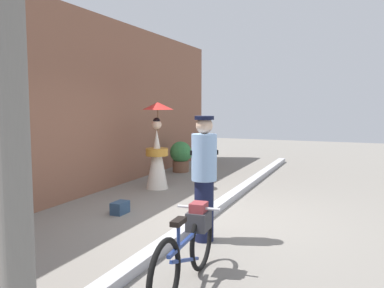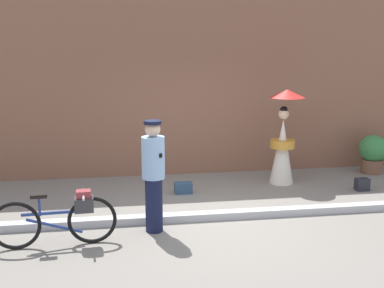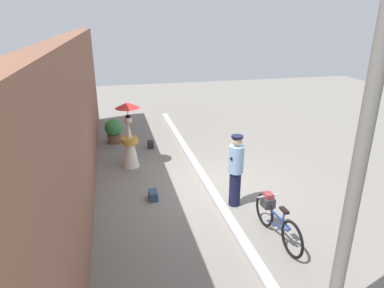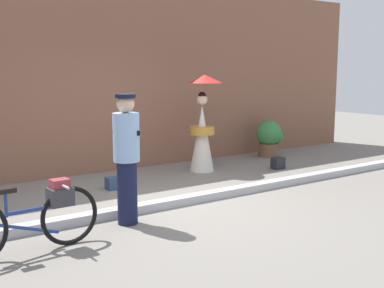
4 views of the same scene
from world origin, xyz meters
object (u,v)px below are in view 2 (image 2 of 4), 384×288
object	(u,v)px
bicycle_near_officer	(61,217)
person_with_parasol	(283,140)
person_officer	(153,173)
backpack_on_pavement	(183,188)
backpack_spare	(362,184)
potted_plant_by_door	(374,153)

from	to	relation	value
bicycle_near_officer	person_with_parasol	world-z (taller)	person_with_parasol
person_officer	backpack_on_pavement	world-z (taller)	person_officer
bicycle_near_officer	backpack_on_pavement	size ratio (longest dim) A/B	5.23
person_officer	backpack_on_pavement	size ratio (longest dim) A/B	5.15
person_officer	backpack_spare	bearing A→B (deg)	19.12
potted_plant_by_door	bicycle_near_officer	bearing A→B (deg)	-155.07
person_officer	backpack_spare	size ratio (longest dim) A/B	6.81
person_officer	person_with_parasol	distance (m)	3.50
potted_plant_by_door	backpack_spare	world-z (taller)	potted_plant_by_door
potted_plant_by_door	backpack_spare	xyz separation A→B (m)	(-0.85, -1.15, -0.33)
person_with_parasol	backpack_spare	xyz separation A→B (m)	(1.36, -0.73, -0.77)
bicycle_near_officer	backpack_on_pavement	xyz separation A→B (m)	(2.01, 2.12, -0.31)
person_with_parasol	potted_plant_by_door	bearing A→B (deg)	10.75
person_with_parasol	backpack_spare	size ratio (longest dim) A/B	7.62
person_with_parasol	backpack_spare	bearing A→B (deg)	-28.40
bicycle_near_officer	person_officer	bearing A→B (deg)	14.47
backpack_on_pavement	backpack_spare	world-z (taller)	backpack_spare
bicycle_near_officer	person_officer	size ratio (longest dim) A/B	1.01
person_with_parasol	potted_plant_by_door	world-z (taller)	person_with_parasol
potted_plant_by_door	backpack_spare	bearing A→B (deg)	-126.38
person_with_parasol	potted_plant_by_door	distance (m)	2.29
backpack_spare	potted_plant_by_door	bearing A→B (deg)	53.62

